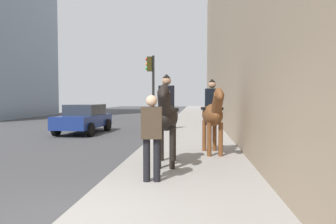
% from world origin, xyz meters
% --- Properties ---
extents(mounted_horse_near, '(2.15, 0.62, 2.23)m').
position_xyz_m(mounted_horse_near, '(3.50, -1.14, 1.34)').
color(mounted_horse_near, black).
rests_on(mounted_horse_near, sidewalk_slab).
extents(mounted_horse_far, '(2.15, 0.75, 2.21)m').
position_xyz_m(mounted_horse_far, '(5.14, -2.35, 1.32)').
color(mounted_horse_far, brown).
rests_on(mounted_horse_far, sidewalk_slab).
extents(pedestrian_greeting, '(0.29, 0.42, 1.70)m').
position_xyz_m(pedestrian_greeting, '(2.04, -1.01, 1.10)').
color(pedestrian_greeting, black).
rests_on(pedestrian_greeting, sidewalk_slab).
extents(car_near_lane, '(3.88, 2.00, 1.44)m').
position_xyz_m(car_near_lane, '(10.87, 3.74, 0.75)').
color(car_near_lane, navy).
rests_on(car_near_lane, ground).
extents(traffic_light_near_curb, '(0.20, 0.44, 3.80)m').
position_xyz_m(traffic_light_near_curb, '(10.77, 0.31, 2.55)').
color(traffic_light_near_curb, black).
rests_on(traffic_light_near_curb, ground).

